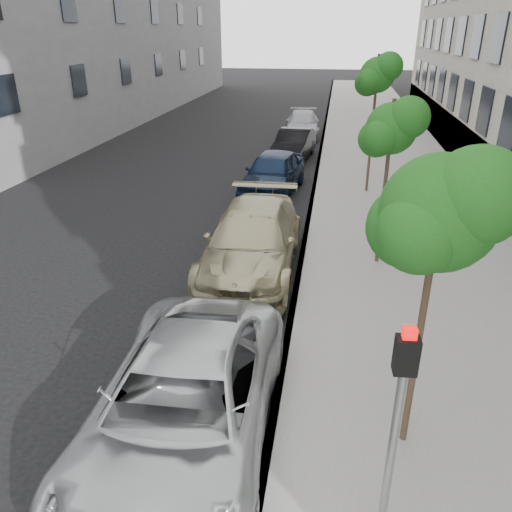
% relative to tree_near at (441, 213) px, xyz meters
% --- Properties ---
extents(ground, '(160.00, 160.00, 0.00)m').
position_rel_tree_near_xyz_m(ground, '(-3.23, -1.50, -3.81)').
color(ground, black).
rests_on(ground, ground).
extents(sidewalk, '(6.40, 72.00, 0.14)m').
position_rel_tree_near_xyz_m(sidewalk, '(1.07, 22.50, -3.74)').
color(sidewalk, gray).
rests_on(sidewalk, ground).
extents(curb, '(0.15, 72.00, 0.14)m').
position_rel_tree_near_xyz_m(curb, '(-2.05, 22.50, -3.74)').
color(curb, '#9E9B93').
rests_on(curb, ground).
extents(tree_near, '(1.80, 1.60, 4.56)m').
position_rel_tree_near_xyz_m(tree_near, '(0.00, 0.00, 0.00)').
color(tree_near, '#38281C').
rests_on(tree_near, sidewalk).
extents(tree_mid, '(1.61, 1.41, 4.33)m').
position_rel_tree_near_xyz_m(tree_mid, '(-0.00, 6.50, -0.14)').
color(tree_mid, '#38281C').
rests_on(tree_mid, sidewalk).
extents(tree_far, '(1.61, 1.41, 5.03)m').
position_rel_tree_near_xyz_m(tree_far, '(-0.00, 13.00, 0.56)').
color(tree_far, '#38281C').
rests_on(tree_far, sidewalk).
extents(signal_pole, '(0.25, 0.19, 3.05)m').
position_rel_tree_near_xyz_m(signal_pole, '(-0.50, -1.73, -1.76)').
color(signal_pole, '#939699').
rests_on(signal_pole, sidewalk).
extents(minivan, '(2.75, 5.72, 1.57)m').
position_rel_tree_near_xyz_m(minivan, '(-3.33, -0.53, -3.02)').
color(minivan, '#B3B6B8').
rests_on(minivan, ground).
extents(suv, '(2.42, 5.76, 1.66)m').
position_rel_tree_near_xyz_m(suv, '(-3.33, 5.76, -2.98)').
color(suv, tan).
rests_on(suv, ground).
extents(sedan_blue, '(2.43, 4.85, 1.58)m').
position_rel_tree_near_xyz_m(sedan_blue, '(-3.65, 12.67, -3.02)').
color(sedan_blue, '#101D35').
rests_on(sedan_blue, ground).
extents(sedan_black, '(1.99, 4.45, 1.42)m').
position_rel_tree_near_xyz_m(sedan_black, '(-3.33, 18.25, -3.10)').
color(sedan_black, black).
rests_on(sedan_black, ground).
extents(sedan_rear, '(2.20, 4.90, 1.39)m').
position_rel_tree_near_xyz_m(sedan_rear, '(-3.33, 24.17, -3.11)').
color(sedan_rear, gray).
rests_on(sedan_rear, ground).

